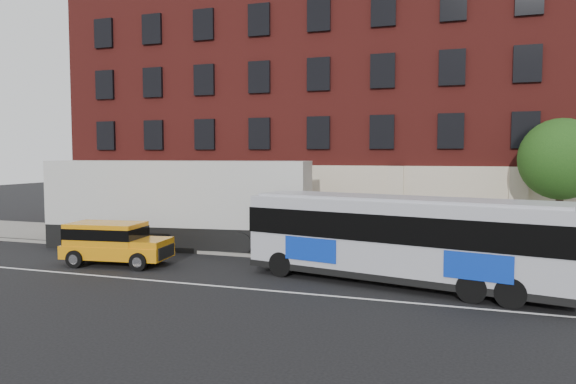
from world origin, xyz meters
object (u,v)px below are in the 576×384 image
(sign_pole, at_px, (97,218))
(yellow_suv, at_px, (113,241))
(street_tree, at_px, (562,162))
(shipping_container, at_px, (178,205))
(city_bus, at_px, (402,237))

(sign_pole, height_order, yellow_suv, sign_pole)
(sign_pole, bearing_deg, yellow_suv, -44.85)
(street_tree, bearing_deg, shipping_container, -172.08)
(sign_pole, height_order, shipping_container, shipping_container)
(yellow_suv, xyz_separation_m, shipping_container, (0.59, 4.52, 1.15))
(city_bus, bearing_deg, yellow_suv, -178.57)
(shipping_container, bearing_deg, city_bus, -19.90)
(city_bus, relative_size, shipping_container, 0.89)
(city_bus, xyz_separation_m, yellow_suv, (-12.24, -0.30, -0.73))
(city_bus, bearing_deg, sign_pole, 168.10)
(sign_pole, xyz_separation_m, shipping_container, (4.26, 0.86, 0.74))
(sign_pole, distance_m, yellow_suv, 5.20)
(street_tree, relative_size, city_bus, 0.52)
(sign_pole, bearing_deg, city_bus, -11.90)
(street_tree, xyz_separation_m, yellow_suv, (-18.36, -7.00, -3.36))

